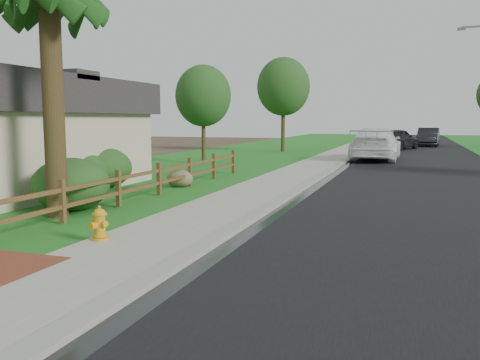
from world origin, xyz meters
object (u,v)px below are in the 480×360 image
(ranch_fence, at_px, (140,182))
(fire_hydrant, at_px, (100,224))
(white_suv, at_px, (376,144))
(dark_car_mid, at_px, (397,139))

(ranch_fence, distance_m, fire_hydrant, 5.26)
(white_suv, xyz_separation_m, dark_car_mid, (0.90, 12.09, -0.10))
(ranch_fence, distance_m, white_suv, 19.51)
(dark_car_mid, bearing_deg, white_suv, 107.16)
(ranch_fence, height_order, white_suv, white_suv)
(white_suv, relative_size, dark_car_mid, 1.31)
(white_suv, bearing_deg, fire_hydrant, 82.05)
(white_suv, distance_m, dark_car_mid, 12.12)
(ranch_fence, bearing_deg, white_suv, 73.31)
(ranch_fence, relative_size, dark_car_mid, 3.29)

